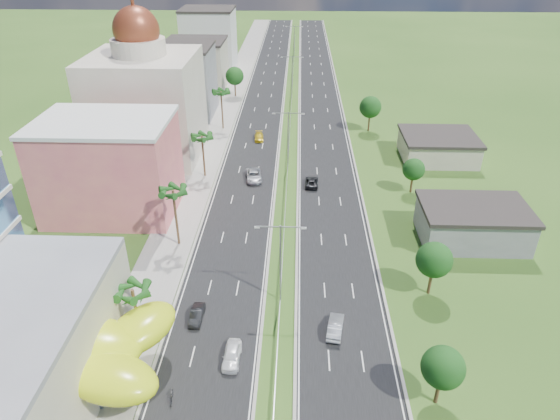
# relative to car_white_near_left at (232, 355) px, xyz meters

# --- Properties ---
(ground) EXTENTS (500.00, 500.00, 0.00)m
(ground) POSITION_rel_car_white_near_left_xyz_m (4.88, 0.38, -0.81)
(ground) COLOR #2D5119
(ground) RESTS_ON ground
(road_left) EXTENTS (11.00, 260.00, 0.04)m
(road_left) POSITION_rel_car_white_near_left_xyz_m (-2.62, 90.38, -0.79)
(road_left) COLOR black
(road_left) RESTS_ON ground
(road_right) EXTENTS (11.00, 260.00, 0.04)m
(road_right) POSITION_rel_car_white_near_left_xyz_m (12.38, 90.38, -0.79)
(road_right) COLOR black
(road_right) RESTS_ON ground
(sidewalk_left) EXTENTS (7.00, 260.00, 0.12)m
(sidewalk_left) POSITION_rel_car_white_near_left_xyz_m (-12.12, 90.38, -0.75)
(sidewalk_left) COLOR gray
(sidewalk_left) RESTS_ON ground
(median_guardrail) EXTENTS (0.10, 216.06, 0.76)m
(median_guardrail) POSITION_rel_car_white_near_left_xyz_m (4.88, 72.37, -0.19)
(median_guardrail) COLOR gray
(median_guardrail) RESTS_ON ground
(streetlight_median_b) EXTENTS (6.04, 0.25, 11.00)m
(streetlight_median_b) POSITION_rel_car_white_near_left_xyz_m (4.88, 10.38, 5.94)
(streetlight_median_b) COLOR gray
(streetlight_median_b) RESTS_ON ground
(streetlight_median_c) EXTENTS (6.04, 0.25, 11.00)m
(streetlight_median_c) POSITION_rel_car_white_near_left_xyz_m (4.88, 50.38, 5.94)
(streetlight_median_c) COLOR gray
(streetlight_median_c) RESTS_ON ground
(streetlight_median_d) EXTENTS (6.04, 0.25, 11.00)m
(streetlight_median_d) POSITION_rel_car_white_near_left_xyz_m (4.88, 95.38, 5.94)
(streetlight_median_d) COLOR gray
(streetlight_median_d) RESTS_ON ground
(streetlight_median_e) EXTENTS (6.04, 0.25, 11.00)m
(streetlight_median_e) POSITION_rel_car_white_near_left_xyz_m (4.88, 140.38, 5.94)
(streetlight_median_e) COLOR gray
(streetlight_median_e) RESTS_ON ground
(lime_canopy) EXTENTS (18.00, 15.00, 7.40)m
(lime_canopy) POSITION_rel_car_white_near_left_xyz_m (-15.12, -3.62, 4.18)
(lime_canopy) COLOR #C3D715
(lime_canopy) RESTS_ON ground
(pink_shophouse) EXTENTS (20.00, 15.00, 15.00)m
(pink_shophouse) POSITION_rel_car_white_near_left_xyz_m (-23.12, 32.38, 6.69)
(pink_shophouse) COLOR #D15669
(pink_shophouse) RESTS_ON ground
(domed_building) EXTENTS (20.00, 20.00, 28.70)m
(domed_building) POSITION_rel_car_white_near_left_xyz_m (-23.12, 55.38, 10.54)
(domed_building) COLOR #C1B4A0
(domed_building) RESTS_ON ground
(midrise_grey) EXTENTS (16.00, 15.00, 16.00)m
(midrise_grey) POSITION_rel_car_white_near_left_xyz_m (-22.12, 80.38, 7.19)
(midrise_grey) COLOR slate
(midrise_grey) RESTS_ON ground
(midrise_beige) EXTENTS (16.00, 15.00, 13.00)m
(midrise_beige) POSITION_rel_car_white_near_left_xyz_m (-22.12, 102.38, 5.69)
(midrise_beige) COLOR #AFA890
(midrise_beige) RESTS_ON ground
(midrise_white) EXTENTS (16.00, 15.00, 18.00)m
(midrise_white) POSITION_rel_car_white_near_left_xyz_m (-22.12, 125.38, 8.19)
(midrise_white) COLOR silver
(midrise_white) RESTS_ON ground
(shed_near) EXTENTS (15.00, 10.00, 5.00)m
(shed_near) POSITION_rel_car_white_near_left_xyz_m (32.88, 25.38, 1.69)
(shed_near) COLOR slate
(shed_near) RESTS_ON ground
(shed_far) EXTENTS (14.00, 12.00, 4.40)m
(shed_far) POSITION_rel_car_white_near_left_xyz_m (34.88, 55.38, 1.39)
(shed_far) COLOR #AFA890
(shed_far) RESTS_ON ground
(palm_tree_b) EXTENTS (3.60, 3.60, 8.10)m
(palm_tree_b) POSITION_rel_car_white_near_left_xyz_m (-10.62, 2.38, 6.25)
(palm_tree_b) COLOR #47301C
(palm_tree_b) RESTS_ON ground
(palm_tree_c) EXTENTS (3.60, 3.60, 9.60)m
(palm_tree_c) POSITION_rel_car_white_near_left_xyz_m (-10.62, 22.38, 7.69)
(palm_tree_c) COLOR #47301C
(palm_tree_c) RESTS_ON ground
(palm_tree_d) EXTENTS (3.60, 3.60, 8.60)m
(palm_tree_d) POSITION_rel_car_white_near_left_xyz_m (-10.62, 45.38, 6.73)
(palm_tree_d) COLOR #47301C
(palm_tree_d) RESTS_ON ground
(palm_tree_e) EXTENTS (3.60, 3.60, 9.40)m
(palm_tree_e) POSITION_rel_car_white_near_left_xyz_m (-10.62, 70.38, 7.50)
(palm_tree_e) COLOR #47301C
(palm_tree_e) RESTS_ON ground
(leafy_tree_lfar) EXTENTS (4.90, 4.90, 8.05)m
(leafy_tree_lfar) POSITION_rel_car_white_near_left_xyz_m (-10.62, 95.38, 4.77)
(leafy_tree_lfar) COLOR #47301C
(leafy_tree_lfar) RESTS_ON ground
(leafy_tree_ra) EXTENTS (4.20, 4.20, 6.90)m
(leafy_tree_ra) POSITION_rel_car_white_near_left_xyz_m (20.88, -4.62, 3.96)
(leafy_tree_ra) COLOR #47301C
(leafy_tree_ra) RESTS_ON ground
(leafy_tree_rb) EXTENTS (4.55, 4.55, 7.47)m
(leafy_tree_rb) POSITION_rel_car_white_near_left_xyz_m (23.88, 12.38, 4.37)
(leafy_tree_rb) COLOR #47301C
(leafy_tree_rb) RESTS_ON ground
(leafy_tree_rc) EXTENTS (3.85, 3.85, 6.33)m
(leafy_tree_rc) POSITION_rel_car_white_near_left_xyz_m (26.88, 40.38, 3.56)
(leafy_tree_rc) COLOR #47301C
(leafy_tree_rc) RESTS_ON ground
(leafy_tree_rd) EXTENTS (4.90, 4.90, 8.05)m
(leafy_tree_rd) POSITION_rel_car_white_near_left_xyz_m (22.88, 70.38, 4.77)
(leafy_tree_rd) COLOR #47301C
(leafy_tree_rd) RESTS_ON ground
(car_white_near_left) EXTENTS (1.94, 4.57, 1.54)m
(car_white_near_left) POSITION_rel_car_white_near_left_xyz_m (0.00, 0.00, 0.00)
(car_white_near_left) COLOR white
(car_white_near_left) RESTS_ON road_left
(car_dark_left) EXTENTS (1.49, 4.08, 1.34)m
(car_dark_left) POSITION_rel_car_white_near_left_xyz_m (-4.98, 6.33, -0.10)
(car_dark_left) COLOR black
(car_dark_left) RESTS_ON road_left
(car_silver_mid_left) EXTENTS (3.60, 6.27, 1.65)m
(car_silver_mid_left) POSITION_rel_car_white_near_left_xyz_m (-1.29, 44.11, 0.05)
(car_silver_mid_left) COLOR #999AA0
(car_silver_mid_left) RESTS_ON road_left
(car_yellow_far_left) EXTENTS (2.23, 4.75, 1.34)m
(car_yellow_far_left) POSITION_rel_car_white_near_left_xyz_m (-1.81, 63.82, -0.10)
(car_yellow_far_left) COLOR gold
(car_yellow_far_left) RESTS_ON road_left
(car_silver_right) EXTENTS (2.38, 4.91, 1.55)m
(car_silver_right) POSITION_rel_car_white_near_left_xyz_m (11.47, 4.85, 0.00)
(car_silver_right) COLOR #9A9CA1
(car_silver_right) RESTS_ON road_right
(car_dark_far_right) EXTENTS (2.41, 4.96, 1.36)m
(car_dark_far_right) POSITION_rel_car_white_near_left_xyz_m (9.37, 42.24, -0.09)
(car_dark_far_right) COLOR black
(car_dark_far_right) RESTS_ON road_right
(motorcycle) EXTENTS (0.96, 2.14, 1.32)m
(motorcycle) POSITION_rel_car_white_near_left_xyz_m (-5.39, -5.38, -0.11)
(motorcycle) COLOR black
(motorcycle) RESTS_ON road_left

